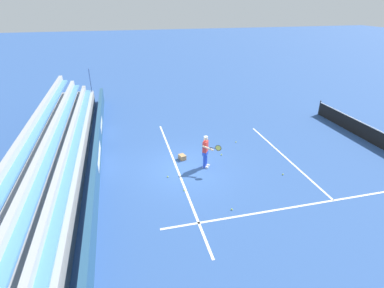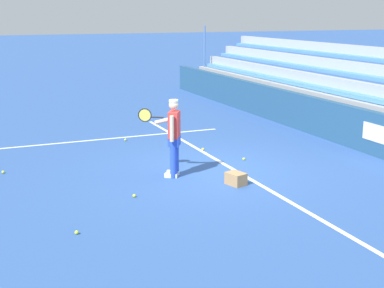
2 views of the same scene
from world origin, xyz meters
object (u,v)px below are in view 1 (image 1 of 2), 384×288
Objects in this scene: tennis_ball_stray_back at (168,177)px; tennis_ball_midcourt at (232,209)px; ball_box_cardboard at (182,157)px; tennis_ball_by_box at (283,174)px; tennis_ball_toward_net at (184,190)px; tennis_net at (377,138)px; tennis_ball_on_baseline at (221,155)px; tennis_ball_near_player at (236,142)px; tennis_player at (206,151)px.

tennis_ball_stray_back and tennis_ball_midcourt have the same top height.
ball_box_cardboard is 5.26m from tennis_ball_by_box.
tennis_ball_stray_back and tennis_ball_toward_net have the same top height.
tennis_ball_midcourt is (3.11, 2.12, 0.00)m from tennis_ball_stray_back.
tennis_net is (-3.67, 10.40, 0.46)m from tennis_ball_midcourt.
tennis_ball_by_box is 0.01× the size of tennis_net.
tennis_ball_toward_net is (2.84, -2.75, 0.00)m from tennis_ball_on_baseline.
tennis_ball_by_box is at bearing 91.68° from tennis_ball_toward_net.
tennis_ball_toward_net is 0.01× the size of tennis_net.
ball_box_cardboard is at bearing -121.69° from tennis_ball_by_box.
tennis_ball_midcourt is at bearing -70.55° from tennis_net.
ball_box_cardboard is 1.95m from tennis_ball_stray_back.
tennis_ball_on_baseline is (-1.56, 3.28, 0.00)m from tennis_ball_stray_back.
tennis_ball_near_player is at bearing 134.35° from tennis_ball_on_baseline.
tennis_ball_near_player is 5.91m from tennis_ball_toward_net.
ball_box_cardboard is 6.06× the size of tennis_ball_by_box.
tennis_ball_near_player is (-2.93, 4.68, 0.00)m from tennis_ball_stray_back.
tennis_ball_stray_back is at bearing -101.58° from tennis_ball_by_box.
ball_box_cardboard is at bearing -70.17° from tennis_ball_near_player.
tennis_ball_toward_net is 2.42m from tennis_ball_midcourt.
tennis_ball_on_baseline is at bearing -45.65° from tennis_ball_near_player.
ball_box_cardboard is 6.06× the size of tennis_ball_on_baseline.
tennis_ball_by_box is at bearing 58.31° from ball_box_cardboard.
tennis_player is 2.53m from tennis_ball_toward_net.
tennis_ball_stray_back is at bearing -145.64° from tennis_ball_midcourt.
tennis_ball_toward_net is at bearing -10.44° from ball_box_cardboard.
tennis_ball_on_baseline is 1.00× the size of tennis_ball_midcourt.
tennis_ball_on_baseline and tennis_ball_midcourt have the same top height.
tennis_ball_stray_back is 5.66m from tennis_ball_by_box.
tennis_ball_on_baseline is (1.37, -1.40, 0.00)m from tennis_ball_near_player.
tennis_ball_stray_back is 1.00× the size of tennis_ball_midcourt.
tennis_ball_near_player is (-1.30, 3.61, -0.10)m from ball_box_cardboard.
tennis_ball_near_player is 0.01× the size of tennis_net.
tennis_net is (-1.85, 11.99, 0.46)m from tennis_ball_toward_net.
tennis_ball_on_baseline is at bearing 115.47° from tennis_ball_stray_back.
tennis_ball_on_baseline is at bearing -140.01° from tennis_ball_by_box.
tennis_ball_near_player is at bearing 109.83° from ball_box_cardboard.
tennis_ball_stray_back is 12.54m from tennis_net.
tennis_player reaches higher than tennis_ball_by_box.
tennis_ball_toward_net and tennis_ball_by_box have the same top height.
tennis_player is at bearing -89.86° from tennis_net.
tennis_ball_toward_net is at bearing -40.02° from tennis_player.
tennis_net reaches higher than tennis_ball_midcourt.
tennis_ball_midcourt is at bearing 0.95° from tennis_player.
tennis_net reaches higher than ball_box_cardboard.
tennis_ball_stray_back and tennis_ball_near_player have the same top height.
tennis_ball_stray_back is 1.00× the size of tennis_ball_near_player.
tennis_net reaches higher than tennis_ball_toward_net.
tennis_net is at bearing 92.59° from tennis_ball_stray_back.
tennis_player is at bearing -47.60° from tennis_ball_near_player.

